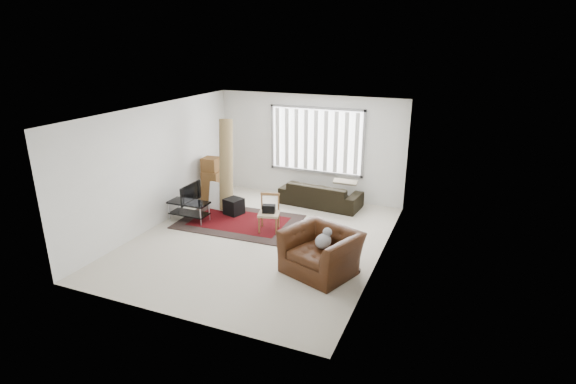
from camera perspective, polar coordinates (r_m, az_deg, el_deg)
name	(u,v)px	position (r m, az deg, el deg)	size (l,w,h in m)	color
room	(270,153)	(9.38, -2.27, 4.93)	(6.00, 6.02, 2.71)	beige
persian_rug	(239,222)	(10.46, -6.22, -3.76)	(2.75, 1.89, 0.02)	black
tv_stand	(189,207)	(10.59, -12.46, -1.89)	(0.95, 0.43, 0.47)	black
tv	(188,193)	(10.47, -12.60, -0.10)	(0.77, 0.10, 0.44)	black
subwoofer	(234,206)	(10.83, -6.89, -1.81)	(0.38, 0.38, 0.38)	black
moving_boxes	(212,182)	(11.68, -9.63, 1.31)	(0.51, 0.48, 1.17)	brown
white_flatpack	(219,196)	(11.17, -8.79, -0.56)	(0.53, 0.08, 0.68)	silver
rolled_rug	(226,165)	(11.07, -7.87, 3.45)	(0.33, 0.33, 2.20)	brown
sofa	(321,191)	(11.33, 4.17, 0.18)	(2.04, 0.88, 0.78)	black
side_chair	(269,211)	(9.79, -2.43, -2.48)	(0.55, 0.55, 0.82)	#9B8565
armchair	(321,249)	(8.11, 4.22, -7.22)	(1.53, 1.43, 0.91)	#3A1B0B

